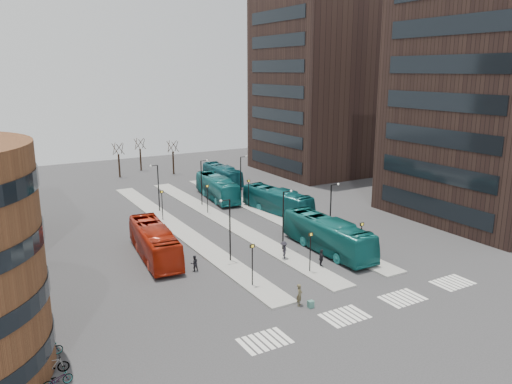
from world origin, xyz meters
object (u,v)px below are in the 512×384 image
teal_bus_d (222,175)px  bicycle_mid (53,366)px  suitcase (311,304)px  bicycle_far (48,350)px  commuter_b (321,258)px  teal_bus_a (328,235)px  commuter_c (284,251)px  teal_bus_b (217,188)px  bicycle_near (57,380)px  traveller (299,295)px  red_bus (154,242)px  teal_bus_c (277,201)px  commuter_a (194,263)px

teal_bus_d → bicycle_mid: bearing=-125.3°
suitcase → bicycle_far: size_ratio=0.31×
commuter_b → bicycle_far: (-24.28, -3.18, -0.39)m
teal_bus_a → bicycle_far: bearing=-166.2°
commuter_c → teal_bus_b: bearing=-160.2°
commuter_b → bicycle_near: size_ratio=0.99×
teal_bus_d → commuter_c: teal_bus_d is taller
traveller → bicycle_near: (-18.06, -1.43, -0.43)m
suitcase → commuter_c: (3.71, 9.48, 0.64)m
traveller → commuter_c: (4.25, 8.72, 0.03)m
traveller → bicycle_mid: size_ratio=0.96×
red_bus → teal_bus_a: size_ratio=0.95×
teal_bus_b → suitcase: bearing=-97.3°
teal_bus_a → teal_bus_b: size_ratio=1.04×
suitcase → traveller: size_ratio=0.32×
red_bus → teal_bus_c: size_ratio=1.03×
teal_bus_a → teal_bus_b: teal_bus_a is taller
red_bus → teal_bus_d: bearing=58.1°
red_bus → commuter_c: 12.62m
teal_bus_b → bicycle_mid: (-27.02, -33.11, -1.08)m
bicycle_mid → commuter_a: bearing=-46.4°
commuter_a → suitcase: bearing=114.6°
teal_bus_c → bicycle_far: (-30.57, -20.65, -1.10)m
teal_bus_a → teal_bus_b: 24.67m
bicycle_near → commuter_b: bearing=-83.5°
suitcase → bicycle_near: 18.62m
teal_bus_d → bicycle_mid: teal_bus_d is taller
teal_bus_a → teal_bus_b: bearing=91.9°
suitcase → teal_bus_d: size_ratio=0.05×
teal_bus_c → bicycle_far: teal_bus_c is taller
red_bus → teal_bus_b: bearing=55.0°
suitcase → teal_bus_b: teal_bus_b is taller
traveller → commuter_a: traveller is taller
bicycle_far → teal_bus_c: bearing=-59.5°
bicycle_near → bicycle_far: bearing=-9.1°
bicycle_near → teal_bus_a: bearing=-79.3°
commuter_b → teal_bus_d: bearing=11.1°
teal_bus_c → commuter_c: teal_bus_c is taller
bicycle_near → bicycle_mid: 1.45m
suitcase → teal_bus_c: bearing=65.9°
red_bus → traveller: (6.37, -15.50, -0.74)m
traveller → bicycle_far: (-18.06, 2.18, -0.41)m
bicycle_mid → teal_bus_d: bearing=-31.2°
bicycle_far → commuter_a: bearing=-62.5°
red_bus → bicycle_near: 20.60m
teal_bus_c → bicycle_mid: (-30.57, -22.81, -1.03)m
teal_bus_b → commuter_a: bearing=-113.7°
commuter_a → bicycle_near: commuter_a is taller
teal_bus_b → commuter_b: size_ratio=6.75×
teal_bus_d → bicycle_mid: (-31.98, -41.56, -0.94)m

